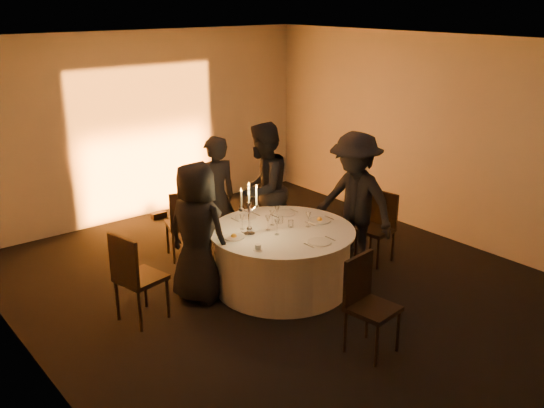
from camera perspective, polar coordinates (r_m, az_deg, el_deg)
floor at (r=7.76m, az=0.93°, el=-7.73°), size 7.00×7.00×0.00m
ceiling at (r=6.95m, az=1.07°, el=14.96°), size 7.00×7.00×0.00m
wall_back at (r=10.07m, az=-11.94°, el=7.20°), size 7.00×0.00×7.00m
wall_left at (r=5.86m, az=-22.21°, el=-2.32°), size 0.00×7.00×7.00m
wall_right at (r=9.36m, az=15.35°, el=6.05°), size 0.00×7.00×7.00m
uplighter_fixture at (r=10.21m, az=-10.61°, el=-1.03°), size 0.25×0.12×0.10m
banquet_table at (r=7.59m, az=0.95°, el=-5.14°), size 1.80×1.80×0.77m
chair_left at (r=6.87m, az=-12.87°, el=-6.37°), size 0.55×0.55×1.06m
chair_back_left at (r=8.40m, az=-8.25°, el=-1.55°), size 0.55×0.55×1.01m
chair_back_right at (r=8.86m, az=-1.21°, el=-0.39°), size 0.56×0.56×0.97m
chair_right at (r=8.42m, az=10.02°, el=-1.78°), size 0.48×0.48×0.96m
chair_front at (r=6.30m, az=8.89°, el=-8.79°), size 0.50×0.50×1.02m
guest_left at (r=7.17m, az=-7.06°, el=-2.70°), size 0.81×0.98×1.71m
guest_back_left at (r=8.32m, az=-5.36°, el=0.55°), size 0.67×0.48×1.74m
guest_back_right at (r=8.42m, az=-0.87°, el=1.38°), size 1.13×1.04×1.88m
guest_right at (r=8.02m, az=7.77°, el=0.21°), size 0.83×1.28×1.86m
plate_left at (r=7.21m, az=-3.62°, el=-3.04°), size 0.36×0.25×0.08m
plate_back_left at (r=7.85m, az=-2.50°, el=-1.22°), size 0.36×0.28×0.01m
plate_back_right at (r=7.98m, az=1.15°, el=-0.87°), size 0.35×0.29×0.01m
plate_right at (r=7.74m, az=4.50°, el=-1.50°), size 0.36×0.28×0.08m
plate_front at (r=7.08m, az=4.50°, el=-3.58°), size 0.36×0.28×0.01m
coffee_cup at (r=6.86m, az=-1.33°, el=-4.10°), size 0.11×0.11×0.07m
candelabra at (r=7.21m, az=-2.16°, el=-1.19°), size 0.28×0.13×0.67m
wine_glass_a at (r=7.50m, az=3.43°, el=-1.17°), size 0.07×0.07×0.19m
wine_glass_b at (r=7.24m, az=0.48°, el=-1.88°), size 0.07×0.07×0.19m
wine_glass_c at (r=7.42m, az=-2.82°, el=-1.40°), size 0.07×0.07×0.19m
wine_glass_d at (r=7.69m, az=0.48°, el=-0.61°), size 0.07×0.07×0.19m
wine_glass_e at (r=7.37m, az=-0.38°, el=-1.50°), size 0.07×0.07×0.19m
wine_glass_f at (r=7.55m, az=0.01°, el=-1.00°), size 0.07×0.07×0.19m
tumbler_a at (r=7.63m, az=0.81°, el=-1.53°), size 0.07×0.07×0.09m
tumbler_b at (r=7.52m, az=1.78°, el=-1.85°), size 0.07×0.07×0.09m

